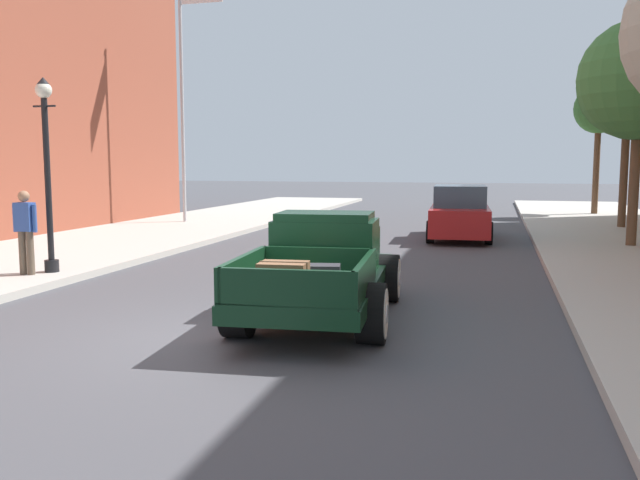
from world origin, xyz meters
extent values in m
plane|color=#47474C|center=(0.00, 0.00, 0.00)|extent=(140.00, 140.00, 0.00)
cube|color=black|center=(0.91, 1.50, 0.54)|extent=(2.14, 5.02, 0.24)
cube|color=black|center=(0.88, 1.84, 1.06)|extent=(1.64, 1.22, 0.80)
cube|color=black|center=(0.88, 1.79, 1.52)|extent=(1.50, 1.04, 0.12)
cube|color=#3D4C5B|center=(0.83, 2.41, 1.22)|extent=(1.33, 0.14, 0.44)
cube|color=black|center=(0.78, 3.14, 0.92)|extent=(1.43, 1.60, 0.52)
cube|color=silver|center=(0.71, 3.94, 0.90)|extent=(0.69, 0.15, 0.47)
cube|color=black|center=(1.02, 0.10, 0.68)|extent=(1.85, 2.23, 0.04)
cube|color=black|center=(0.21, 0.04, 0.90)|extent=(0.24, 2.10, 0.44)
cube|color=black|center=(1.82, 0.16, 0.90)|extent=(0.24, 2.10, 0.44)
cube|color=black|center=(1.09, -0.91, 0.90)|extent=(1.62, 0.21, 0.44)
cube|color=black|center=(0.94, 1.11, 0.90)|extent=(1.62, 0.21, 0.44)
cylinder|color=black|center=(-0.09, 2.77, 0.40)|extent=(0.42, 0.83, 0.80)
cylinder|color=silver|center=(-0.28, 2.75, 0.40)|extent=(0.06, 0.65, 0.66)
cylinder|color=silver|center=(-0.29, 2.75, 0.40)|extent=(0.04, 0.24, 0.24)
cylinder|color=black|center=(1.70, 2.91, 0.40)|extent=(0.42, 0.83, 0.80)
cylinder|color=silver|center=(1.88, 2.92, 0.40)|extent=(0.06, 0.65, 0.66)
cylinder|color=silver|center=(1.89, 2.92, 0.40)|extent=(0.04, 0.24, 0.24)
cylinder|color=black|center=(0.12, 0.08, 0.40)|extent=(0.42, 0.83, 0.80)
cylinder|color=silver|center=(-0.07, 0.07, 0.40)|extent=(0.06, 0.65, 0.66)
cylinder|color=silver|center=(-0.08, 0.07, 0.40)|extent=(0.04, 0.24, 0.24)
cylinder|color=black|center=(1.91, 0.22, 0.40)|extent=(0.42, 0.83, 0.80)
cylinder|color=silver|center=(2.09, 0.24, 0.40)|extent=(0.06, 0.65, 0.66)
cylinder|color=silver|center=(2.10, 0.24, 0.40)|extent=(0.04, 0.24, 0.24)
cube|color=brown|center=(0.86, -0.26, 0.90)|extent=(0.63, 0.49, 0.40)
cube|color=#3D2D1E|center=(0.86, -0.26, 0.90)|extent=(0.62, 0.10, 0.42)
cube|color=#2D2D33|center=(1.21, 0.42, 0.84)|extent=(0.49, 0.40, 0.28)
cube|color=#AD1E1E|center=(2.37, 12.63, 0.61)|extent=(1.93, 4.38, 0.80)
cube|color=#384C5B|center=(2.38, 12.48, 1.33)|extent=(1.62, 2.07, 0.64)
cylinder|color=black|center=(1.48, 13.87, 0.33)|extent=(0.25, 0.67, 0.66)
cylinder|color=black|center=(3.13, 13.96, 0.33)|extent=(0.25, 0.67, 0.66)
cylinder|color=black|center=(1.61, 11.30, 0.33)|extent=(0.25, 0.67, 0.66)
cylinder|color=black|center=(3.26, 11.38, 0.33)|extent=(0.25, 0.67, 0.66)
cylinder|color=brown|center=(-5.54, 2.89, 0.58)|extent=(0.14, 0.14, 0.86)
cylinder|color=brown|center=(-5.36, 2.89, 0.58)|extent=(0.14, 0.14, 0.86)
cube|color=#2D4C93|center=(-5.45, 2.89, 1.29)|extent=(0.36, 0.22, 0.56)
cylinder|color=#2D4C93|center=(-5.67, 2.89, 1.26)|extent=(0.09, 0.09, 0.54)
cylinder|color=#2D4C93|center=(-5.23, 2.89, 1.26)|extent=(0.09, 0.09, 0.54)
sphere|color=#9E7051|center=(-5.45, 2.89, 1.69)|extent=(0.22, 0.22, 0.22)
cylinder|color=black|center=(-5.19, 3.29, 0.27)|extent=(0.28, 0.28, 0.24)
cylinder|color=black|center=(-5.19, 3.29, 1.99)|extent=(0.12, 0.12, 3.20)
cylinder|color=black|center=(-5.19, 3.29, 3.44)|extent=(0.50, 0.04, 0.04)
sphere|color=silver|center=(-5.19, 3.29, 3.75)|extent=(0.32, 0.32, 0.32)
cone|color=black|center=(-5.19, 3.29, 3.93)|extent=(0.24, 0.24, 0.14)
cylinder|color=#B2B2B7|center=(-7.79, 14.51, 4.65)|extent=(0.12, 0.12, 9.00)
cylinder|color=brown|center=(6.94, 10.97, 1.73)|extent=(0.26, 0.26, 3.16)
sphere|color=#3D7538|center=(6.94, 10.97, 4.48)|extent=(3.12, 3.12, 3.12)
cylinder|color=brown|center=(7.61, 16.40, 1.89)|extent=(0.26, 0.26, 3.49)
sphere|color=#33662D|center=(7.61, 16.40, 4.88)|extent=(3.32, 3.32, 3.32)
cylinder|color=brown|center=(7.56, 22.54, 1.99)|extent=(0.26, 0.26, 3.67)
sphere|color=#33662D|center=(7.56, 22.54, 4.60)|extent=(2.08, 2.08, 2.08)
camera|label=1|loc=(3.41, -8.10, 2.35)|focal=37.27mm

